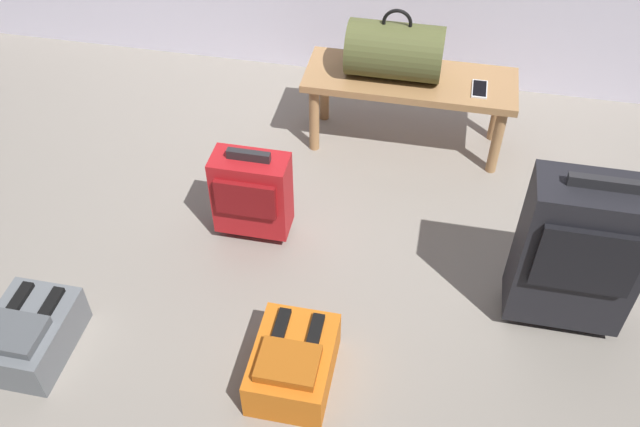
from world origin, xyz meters
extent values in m
plane|color=gray|center=(0.00, 0.00, 0.00)|extent=(6.60, 6.60, 0.00)
cube|color=#A87A4C|center=(0.33, 0.96, 0.38)|extent=(1.00, 0.36, 0.04)
cylinder|color=#A87A4C|center=(-0.11, 0.83, 0.18)|extent=(0.05, 0.05, 0.36)
cylinder|color=#A87A4C|center=(0.77, 0.83, 0.18)|extent=(0.05, 0.05, 0.36)
cylinder|color=#A87A4C|center=(-0.11, 1.09, 0.18)|extent=(0.05, 0.05, 0.36)
cylinder|color=#A87A4C|center=(0.77, 1.09, 0.18)|extent=(0.05, 0.05, 0.36)
cylinder|color=#51562D|center=(0.25, 0.96, 0.52)|extent=(0.44, 0.26, 0.26)
torus|color=black|center=(0.25, 0.96, 0.66)|extent=(0.14, 0.02, 0.14)
cube|color=silver|center=(0.66, 0.91, 0.40)|extent=(0.07, 0.14, 0.01)
cube|color=black|center=(0.66, 0.91, 0.40)|extent=(0.06, 0.13, 0.00)
cube|color=black|center=(1.05, -0.01, 0.36)|extent=(0.43, 0.22, 0.63)
cube|color=black|center=(1.05, -0.13, 0.44)|extent=(0.34, 0.02, 0.28)
cube|color=#262628|center=(1.05, -0.01, 0.70)|extent=(0.24, 0.03, 0.04)
cylinder|color=black|center=(0.90, 0.06, 0.03)|extent=(0.02, 0.05, 0.05)
cylinder|color=black|center=(1.20, 0.06, 0.03)|extent=(0.02, 0.05, 0.05)
cube|color=red|center=(-0.24, 0.19, 0.23)|extent=(0.32, 0.16, 0.37)
cube|color=maroon|center=(-0.24, 0.10, 0.28)|extent=(0.26, 0.02, 0.17)
cube|color=#262628|center=(-0.24, 0.19, 0.44)|extent=(0.18, 0.03, 0.04)
cylinder|color=black|center=(-0.35, 0.25, 0.03)|extent=(0.02, 0.05, 0.05)
cylinder|color=black|center=(-0.13, 0.25, 0.03)|extent=(0.02, 0.05, 0.05)
cube|color=slate|center=(-0.90, -0.57, 0.09)|extent=(0.28, 0.38, 0.17)
cube|color=#515559|center=(-0.90, -0.64, 0.19)|extent=(0.21, 0.17, 0.04)
cube|color=black|center=(-0.96, -0.51, 0.18)|extent=(0.04, 0.19, 0.02)
cube|color=black|center=(-0.83, -0.51, 0.18)|extent=(0.04, 0.19, 0.02)
cube|color=orange|center=(0.09, -0.50, 0.09)|extent=(0.28, 0.38, 0.17)
cube|color=#AD5514|center=(0.09, -0.57, 0.19)|extent=(0.21, 0.17, 0.04)
cube|color=black|center=(0.03, -0.43, 0.18)|extent=(0.04, 0.19, 0.02)
cube|color=black|center=(0.16, -0.43, 0.18)|extent=(0.04, 0.19, 0.02)
camera|label=1|loc=(0.46, -1.85, 2.21)|focal=38.67mm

